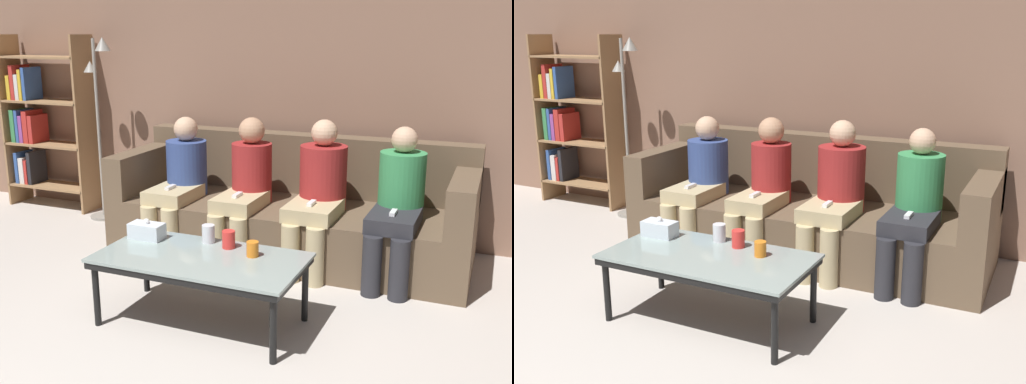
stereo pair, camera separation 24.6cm
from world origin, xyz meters
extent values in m
cube|color=#8C6651|center=(0.00, 3.45, 1.30)|extent=(12.00, 0.06, 2.60)
cube|color=brown|center=(0.00, 2.83, 0.21)|extent=(2.77, 0.98, 0.42)
cube|color=brown|center=(0.00, 3.22, 0.66)|extent=(2.77, 0.20, 0.48)
cube|color=brown|center=(-1.29, 2.83, 0.59)|extent=(0.18, 0.98, 0.34)
cube|color=brown|center=(1.29, 2.83, 0.59)|extent=(0.18, 0.98, 0.34)
cube|color=#8C9E99|center=(-0.08, 1.52, 0.42)|extent=(1.23, 0.64, 0.02)
cube|color=black|center=(-0.08, 1.52, 0.39)|extent=(1.20, 0.62, 0.04)
cylinder|color=black|center=(-0.64, 1.25, 0.19)|extent=(0.04, 0.04, 0.37)
cylinder|color=black|center=(0.48, 1.25, 0.19)|extent=(0.04, 0.04, 0.37)
cylinder|color=black|center=(-0.64, 1.78, 0.19)|extent=(0.04, 0.04, 0.37)
cylinder|color=black|center=(0.48, 1.78, 0.19)|extent=(0.04, 0.04, 0.37)
cylinder|color=silver|center=(-0.15, 1.75, 0.49)|extent=(0.08, 0.08, 0.11)
cylinder|color=orange|center=(0.20, 1.63, 0.48)|extent=(0.07, 0.07, 0.09)
cylinder|color=red|center=(0.01, 1.71, 0.48)|extent=(0.08, 0.08, 0.11)
cube|color=silver|center=(-0.54, 1.66, 0.48)|extent=(0.22, 0.12, 0.10)
sphere|color=white|center=(-0.54, 1.66, 0.54)|extent=(0.04, 0.04, 0.04)
cube|color=#9E754C|center=(-3.10, 3.22, 0.85)|extent=(0.02, 0.32, 1.69)
cube|color=#9E754C|center=(-2.19, 3.22, 0.85)|extent=(0.02, 0.32, 1.69)
cube|color=#9E754C|center=(-2.64, 3.22, 0.21)|extent=(0.91, 0.32, 0.02)
cube|color=#33569E|center=(-3.02, 3.22, 0.38)|extent=(0.04, 0.24, 0.31)
cube|color=silver|center=(-2.96, 3.22, 0.35)|extent=(0.06, 0.24, 0.26)
cube|color=red|center=(-2.90, 3.22, 0.34)|extent=(0.03, 0.24, 0.24)
cube|color=#232328|center=(-2.85, 3.22, 0.39)|extent=(0.04, 0.24, 0.33)
cube|color=#9E754C|center=(-2.64, 3.22, 0.63)|extent=(0.91, 0.32, 0.02)
cube|color=#38844C|center=(-3.01, 3.22, 0.80)|extent=(0.05, 0.24, 0.32)
cube|color=#33569E|center=(-2.96, 3.22, 0.80)|extent=(0.04, 0.24, 0.32)
cube|color=#8E4293|center=(-2.91, 3.22, 0.78)|extent=(0.04, 0.24, 0.27)
cube|color=red|center=(-2.85, 3.22, 0.80)|extent=(0.06, 0.24, 0.32)
cube|color=red|center=(-2.79, 3.22, 0.78)|extent=(0.05, 0.24, 0.27)
cube|color=#9E754C|center=(-2.64, 3.22, 1.06)|extent=(0.91, 0.32, 0.02)
cube|color=gold|center=(-3.02, 3.22, 1.18)|extent=(0.04, 0.24, 0.23)
cube|color=red|center=(-2.96, 3.22, 1.23)|extent=(0.05, 0.24, 0.33)
cube|color=silver|center=(-2.91, 3.22, 1.19)|extent=(0.04, 0.24, 0.25)
cube|color=gold|center=(-2.87, 3.22, 1.21)|extent=(0.04, 0.24, 0.29)
cube|color=#33569E|center=(-2.82, 3.22, 1.22)|extent=(0.04, 0.24, 0.32)
cube|color=#9E754C|center=(-2.64, 3.22, 1.48)|extent=(0.91, 0.32, 0.02)
cylinder|color=gray|center=(-1.94, 3.07, 0.01)|extent=(0.26, 0.26, 0.02)
cylinder|color=gray|center=(-1.94, 3.07, 0.83)|extent=(0.03, 0.03, 1.66)
cone|color=gray|center=(-1.84, 3.07, 1.61)|extent=(0.14, 0.14, 0.12)
cone|color=gray|center=(-2.02, 3.11, 1.41)|extent=(0.12, 0.12, 0.10)
cylinder|color=tan|center=(-0.96, 2.33, 0.21)|extent=(0.13, 0.13, 0.42)
cylinder|color=tan|center=(-0.78, 2.33, 0.21)|extent=(0.13, 0.13, 0.42)
cube|color=tan|center=(-0.87, 2.55, 0.47)|extent=(0.33, 0.45, 0.10)
cylinder|color=#334784|center=(-0.87, 2.78, 0.64)|extent=(0.33, 0.33, 0.44)
sphere|color=#DBAD89|center=(-0.87, 2.78, 0.96)|extent=(0.19, 0.19, 0.19)
cube|color=white|center=(-0.87, 2.51, 0.53)|extent=(0.04, 0.12, 0.02)
cylinder|color=tan|center=(-0.38, 2.32, 0.21)|extent=(0.13, 0.13, 0.42)
cylinder|color=tan|center=(-0.20, 2.32, 0.21)|extent=(0.13, 0.13, 0.42)
cube|color=tan|center=(-0.29, 2.55, 0.47)|extent=(0.31, 0.46, 0.10)
cylinder|color=maroon|center=(-0.29, 2.78, 0.65)|extent=(0.31, 0.31, 0.46)
sphere|color=tan|center=(-0.29, 2.78, 0.98)|extent=(0.20, 0.20, 0.20)
cube|color=white|center=(-0.29, 2.50, 0.53)|extent=(0.04, 0.12, 0.02)
cylinder|color=tan|center=(0.20, 2.32, 0.21)|extent=(0.13, 0.13, 0.42)
cylinder|color=tan|center=(0.38, 2.32, 0.21)|extent=(0.13, 0.13, 0.42)
cube|color=tan|center=(0.29, 2.55, 0.47)|extent=(0.35, 0.46, 0.10)
cylinder|color=maroon|center=(0.29, 2.78, 0.66)|extent=(0.35, 0.35, 0.48)
sphere|color=#DBAD89|center=(0.29, 2.78, 1.00)|extent=(0.19, 0.19, 0.19)
cube|color=white|center=(0.29, 2.50, 0.53)|extent=(0.04, 0.12, 0.02)
cylinder|color=#28282D|center=(0.78, 2.30, 0.21)|extent=(0.13, 0.13, 0.42)
cylinder|color=#28282D|center=(0.96, 2.30, 0.21)|extent=(0.13, 0.13, 0.42)
cube|color=#28282D|center=(0.87, 2.54, 0.47)|extent=(0.32, 0.47, 0.10)
cylinder|color=#388E51|center=(0.87, 2.78, 0.66)|extent=(0.32, 0.32, 0.48)
sphere|color=#DBAD89|center=(0.87, 2.78, 0.99)|extent=(0.18, 0.18, 0.18)
cube|color=white|center=(0.87, 2.49, 0.53)|extent=(0.04, 0.12, 0.02)
camera|label=1|loc=(1.50, -1.41, 1.70)|focal=42.00mm
camera|label=2|loc=(1.72, -1.31, 1.70)|focal=42.00mm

